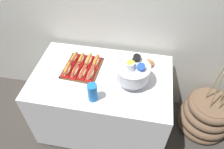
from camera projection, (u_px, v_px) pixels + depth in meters
ground_plane at (104, 122)px, 2.55m from camera, size 10.00×10.00×0.00m
buffet_table at (103, 101)px, 2.25m from camera, size 1.30×0.80×0.80m
floor_vase at (206, 115)px, 2.37m from camera, size 0.55×0.55×0.97m
serving_tray at (82, 68)px, 2.04m from camera, size 0.35×0.38×0.01m
hot_dog_0 at (68, 69)px, 1.98m from camera, size 0.07×0.17×0.06m
hot_dog_1 at (75, 71)px, 1.97m from camera, size 0.07×0.18×0.06m
hot_dog_2 at (83, 73)px, 1.96m from camera, size 0.08×0.17×0.06m
hot_dog_3 at (91, 74)px, 1.95m from camera, size 0.07×0.17×0.06m
hot_dog_4 at (74, 58)px, 2.10m from camera, size 0.07×0.16×0.06m
hot_dog_5 at (81, 59)px, 2.08m from camera, size 0.06×0.16×0.06m
hot_dog_6 at (88, 61)px, 2.07m from camera, size 0.07×0.18×0.06m
hot_dog_7 at (96, 62)px, 2.06m from camera, size 0.07×0.17×0.06m
punch_bowl at (133, 72)px, 1.83m from camera, size 0.30×0.30×0.25m
cup_stack at (93, 92)px, 1.73m from camera, size 0.08×0.08×0.17m
donut at (148, 63)px, 2.07m from camera, size 0.12×0.12×0.04m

